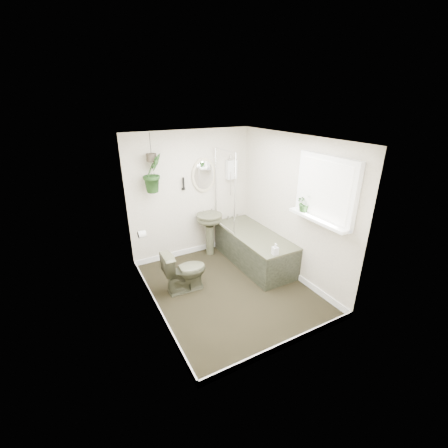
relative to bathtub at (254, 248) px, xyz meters
name	(u,v)px	position (x,y,z in m)	size (l,w,h in m)	color
floor	(229,289)	(-0.80, -0.50, -0.30)	(2.30, 2.80, 0.02)	black
ceiling	(230,138)	(-0.80, -0.50, 2.02)	(2.30, 2.80, 0.02)	white
wall_back	(191,195)	(-0.80, 0.91, 0.86)	(2.30, 0.02, 2.30)	silver
wall_front	(295,266)	(-0.80, -1.91, 0.86)	(2.30, 0.02, 2.30)	silver
wall_left	(149,238)	(-1.96, -0.50, 0.86)	(0.02, 2.80, 2.30)	silver
wall_right	(292,208)	(0.36, -0.50, 0.86)	(0.02, 2.80, 2.30)	silver
skirting	(229,286)	(-0.80, -0.50, -0.24)	(2.30, 2.80, 0.10)	white
bathtub	(254,248)	(0.00, 0.00, 0.00)	(0.72, 1.72, 0.58)	#474833
bath_screen	(225,191)	(-0.33, 0.49, 0.99)	(0.04, 0.72, 1.40)	silver
shower_box	(231,170)	(0.00, 0.84, 1.26)	(0.20, 0.10, 0.35)	white
oval_mirror	(204,175)	(-0.55, 0.87, 1.21)	(0.46, 0.03, 0.62)	beige
wall_sconce	(184,184)	(-0.95, 0.86, 1.11)	(0.04, 0.04, 0.22)	black
toilet_roll_holder	(142,234)	(-1.90, 0.20, 0.61)	(0.11, 0.11, 0.11)	white
window_recess	(326,189)	(0.29, -1.20, 1.36)	(0.08, 1.00, 0.90)	white
window_sill	(318,219)	(0.22, -1.20, 0.94)	(0.18, 1.00, 0.04)	white
window_blinds	(323,190)	(0.24, -1.20, 1.36)	(0.01, 0.86, 0.76)	white
toilet	(185,271)	(-1.40, -0.20, 0.05)	(0.38, 0.66, 0.67)	#474833
pedestal_sink	(210,234)	(-0.55, 0.68, 0.12)	(0.48, 0.41, 0.81)	#474833
sill_plant	(305,203)	(0.23, -0.90, 1.09)	(0.24, 0.21, 0.27)	black
hanging_plant	(153,173)	(-1.50, 0.75, 1.38)	(0.34, 0.27, 0.62)	black
soap_bottle	(275,249)	(-0.16, -0.79, 0.38)	(0.08, 0.09, 0.19)	black
hanging_pot	(152,157)	(-1.50, 0.75, 1.63)	(0.16, 0.16, 0.12)	#383126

